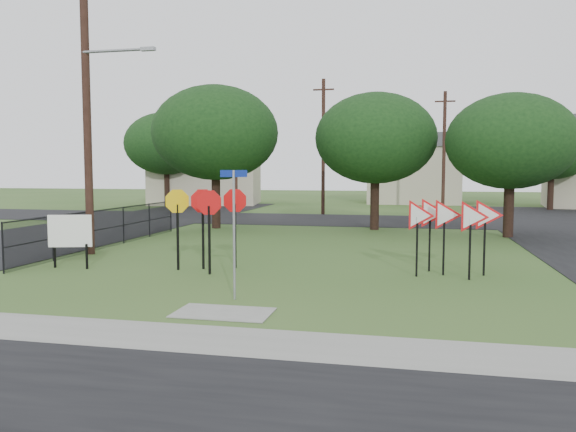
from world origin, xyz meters
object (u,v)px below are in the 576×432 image
Objects in this scene: street_name_sign at (234,226)px; stop_sign_cluster at (206,210)px; yield_sign_cluster at (449,218)px; info_board at (70,233)px.

street_name_sign reaches higher than stop_sign_cluster.
stop_sign_cluster reaches higher than yield_sign_cluster.
info_board is at bearing -173.75° from yield_sign_cluster.
yield_sign_cluster is (6.94, 0.64, -0.18)m from stop_sign_cluster.
street_name_sign is 6.44m from yield_sign_cluster.
info_board is at bearing 154.85° from street_name_sign.
stop_sign_cluster is (-1.96, 3.43, 0.10)m from street_name_sign.
street_name_sign is at bearing -25.15° from info_board.
street_name_sign reaches higher than info_board.
street_name_sign is at bearing -140.67° from yield_sign_cluster.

